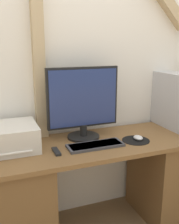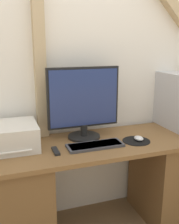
{
  "view_description": "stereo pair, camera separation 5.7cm",
  "coord_description": "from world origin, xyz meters",
  "views": [
    {
      "loc": [
        -0.7,
        -1.33,
        1.4
      ],
      "look_at": [
        -0.08,
        0.29,
        0.95
      ],
      "focal_mm": 42.0,
      "sensor_mm": 36.0,
      "label": 1
    },
    {
      "loc": [
        -0.64,
        -1.35,
        1.4
      ],
      "look_at": [
        -0.08,
        0.29,
        0.95
      ],
      "focal_mm": 42.0,
      "sensor_mm": 36.0,
      "label": 2
    }
  ],
  "objects": [
    {
      "name": "wall_back",
      "position": [
        -0.01,
        0.62,
        1.36
      ],
      "size": [
        6.4,
        0.13,
        2.86
      ],
      "color": "white",
      "rests_on": "ground_plane"
    },
    {
      "name": "desk",
      "position": [
        0.0,
        0.29,
        0.37
      ],
      "size": [
        1.77,
        0.57,
        0.72
      ],
      "color": "brown",
      "rests_on": "ground_plane"
    },
    {
      "name": "monitor",
      "position": [
        -0.08,
        0.41,
        0.99
      ],
      "size": [
        0.53,
        0.24,
        0.52
      ],
      "color": "black",
      "rests_on": "desk"
    },
    {
      "name": "keyboard",
      "position": [
        -0.06,
        0.21,
        0.73
      ],
      "size": [
        0.39,
        0.14,
        0.02
      ],
      "color": "#3D3D42",
      "rests_on": "desk"
    },
    {
      "name": "mousepad",
      "position": [
        0.25,
        0.22,
        0.72
      ],
      "size": [
        0.2,
        0.2,
        0.0
      ],
      "color": "black",
      "rests_on": "desk"
    },
    {
      "name": "mouse",
      "position": [
        0.27,
        0.22,
        0.74
      ],
      "size": [
        0.06,
        0.08,
        0.03
      ],
      "color": "silver",
      "rests_on": "mousepad"
    },
    {
      "name": "computer_tower",
      "position": [
        0.72,
        0.38,
        0.95
      ],
      "size": [
        0.19,
        0.45,
        0.45
      ],
      "color": "#B2B2B7",
      "rests_on": "desk"
    },
    {
      "name": "printer",
      "position": [
        -0.63,
        0.38,
        0.8
      ],
      "size": [
        0.4,
        0.35,
        0.16
      ],
      "color": "beige",
      "rests_on": "desk"
    },
    {
      "name": "remote_control",
      "position": [
        -0.34,
        0.21,
        0.73
      ],
      "size": [
        0.03,
        0.13,
        0.02
      ],
      "color": "black",
      "rests_on": "desk"
    }
  ]
}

